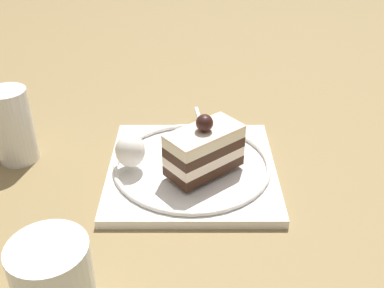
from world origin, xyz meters
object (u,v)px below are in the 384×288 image
object	(u,v)px
dessert_plate	(192,168)
drink_glass_far	(14,130)
whipped_cream_dollop	(130,151)
fork	(201,126)
cake_slice	(203,149)

from	to	relation	value
dessert_plate	drink_glass_far	size ratio (longest dim) A/B	2.48
dessert_plate	whipped_cream_dollop	size ratio (longest dim) A/B	5.83
dessert_plate	drink_glass_far	world-z (taller)	drink_glass_far
drink_glass_far	fork	bearing A→B (deg)	-155.79
cake_slice	whipped_cream_dollop	world-z (taller)	cake_slice
whipped_cream_dollop	drink_glass_far	distance (m)	0.18
cake_slice	whipped_cream_dollop	bearing A→B (deg)	7.49
whipped_cream_dollop	cake_slice	bearing A→B (deg)	-172.51
fork	drink_glass_far	distance (m)	0.28
cake_slice	fork	size ratio (longest dim) A/B	1.00
cake_slice	fork	world-z (taller)	cake_slice
whipped_cream_dollop	drink_glass_far	xyz separation A→B (m)	(0.18, -0.01, 0.01)
whipped_cream_dollop	fork	bearing A→B (deg)	-120.96
cake_slice	fork	xyz separation A→B (m)	(0.02, -0.11, -0.03)
fork	drink_glass_far	world-z (taller)	drink_glass_far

